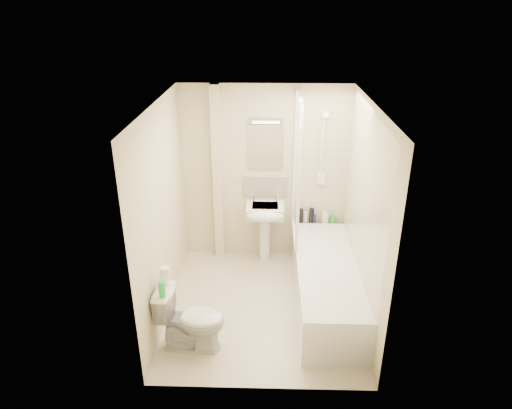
{
  "coord_description": "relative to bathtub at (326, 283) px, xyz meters",
  "views": [
    {
      "loc": [
        0.05,
        -4.44,
        3.36
      ],
      "look_at": [
        -0.08,
        0.2,
        1.24
      ],
      "focal_mm": 32.0,
      "sensor_mm": 36.0,
      "label": 1
    }
  ],
  "objects": [
    {
      "name": "tile_back",
      "position": [
        0.0,
        1.16,
        1.14
      ],
      "size": [
        0.7,
        0.01,
        1.75
      ],
      "primitive_type": "cube",
      "color": "beige",
      "rests_on": "wall_back"
    },
    {
      "name": "ceiling",
      "position": [
        -0.75,
        -0.07,
        2.11
      ],
      "size": [
        2.2,
        2.5,
        0.02
      ],
      "primitive_type": "cube",
      "color": "white",
      "rests_on": "wall_back"
    },
    {
      "name": "shower_fixture",
      "position": [
        -0.0,
        1.12,
        1.26
      ],
      "size": [
        0.1,
        0.16,
        0.99
      ],
      "color": "white",
      "rests_on": "wall_back"
    },
    {
      "name": "mirror",
      "position": [
        -0.73,
        1.16,
        1.29
      ],
      "size": [
        0.46,
        0.01,
        0.6
      ],
      "primitive_type": "cube",
      "color": "white",
      "rests_on": "wall_back"
    },
    {
      "name": "bottle_white_b",
      "position": [
        0.11,
        1.09,
        0.33
      ],
      "size": [
        0.05,
        0.05,
        0.15
      ],
      "primitive_type": "cylinder",
      "color": "silver",
      "rests_on": "bathtub"
    },
    {
      "name": "wall_left",
      "position": [
        -1.85,
        -0.07,
        0.91
      ],
      "size": [
        0.02,
        2.5,
        2.4
      ],
      "primitive_type": "cube",
      "color": "beige",
      "rests_on": "ground"
    },
    {
      "name": "toilet_roll_upper",
      "position": [
        -1.72,
        -0.68,
        0.57
      ],
      "size": [
        0.1,
        0.1,
        0.1
      ],
      "primitive_type": "cylinder",
      "color": "white",
      "rests_on": "toilet_roll_lower"
    },
    {
      "name": "bottle_black_a",
      "position": [
        -0.25,
        1.09,
        0.36
      ],
      "size": [
        0.06,
        0.06,
        0.2
      ],
      "primitive_type": "cylinder",
      "color": "black",
      "rests_on": "bathtub"
    },
    {
      "name": "toilet_roll_lower",
      "position": [
        -1.73,
        -0.7,
        0.47
      ],
      "size": [
        0.1,
        0.1,
        0.11
      ],
      "primitive_type": "cylinder",
      "color": "white",
      "rests_on": "toilet"
    },
    {
      "name": "strip_light",
      "position": [
        -0.73,
        1.14,
        1.66
      ],
      "size": [
        0.42,
        0.07,
        0.07
      ],
      "primitive_type": "cube",
      "color": "silver",
      "rests_on": "wall_back"
    },
    {
      "name": "shower_screen",
      "position": [
        -0.35,
        0.72,
        1.16
      ],
      "size": [
        0.04,
        0.92,
        1.8
      ],
      "color": "white",
      "rests_on": "bathtub"
    },
    {
      "name": "bottle_black_b",
      "position": [
        -0.1,
        1.09,
        0.36
      ],
      "size": [
        0.06,
        0.06,
        0.2
      ],
      "primitive_type": "cylinder",
      "color": "black",
      "rests_on": "bathtub"
    },
    {
      "name": "splashback",
      "position": [
        -0.73,
        1.17,
        0.74
      ],
      "size": [
        0.6,
        0.02,
        0.3
      ],
      "primitive_type": "cube",
      "color": "beige",
      "rests_on": "wall_back"
    },
    {
      "name": "bottle_blue",
      "position": [
        -0.06,
        1.09,
        0.32
      ],
      "size": [
        0.05,
        0.05,
        0.11
      ],
      "primitive_type": "cylinder",
      "color": "navy",
      "rests_on": "bathtub"
    },
    {
      "name": "floor",
      "position": [
        -0.75,
        -0.07,
        -0.29
      ],
      "size": [
        2.5,
        2.5,
        0.0
      ],
      "primitive_type": "plane",
      "color": "beige",
      "rests_on": "ground"
    },
    {
      "name": "pedestal_sink",
      "position": [
        -0.73,
        0.94,
        0.39
      ],
      "size": [
        0.5,
        0.47,
        0.96
      ],
      "color": "white",
      "rests_on": "ground"
    },
    {
      "name": "pipe_boxing",
      "position": [
        -1.37,
        1.12,
        0.91
      ],
      "size": [
        0.12,
        0.12,
        2.4
      ],
      "primitive_type": "cube",
      "color": "beige",
      "rests_on": "ground"
    },
    {
      "name": "tile_right",
      "position": [
        0.34,
        0.0,
        1.14
      ],
      "size": [
        0.01,
        2.1,
        1.75
      ],
      "primitive_type": "cube",
      "color": "beige",
      "rests_on": "wall_right"
    },
    {
      "name": "toilet",
      "position": [
        -1.47,
        -0.77,
        0.06
      ],
      "size": [
        0.51,
        0.75,
        0.7
      ],
      "primitive_type": "imported",
      "rotation": [
        0.0,
        0.0,
        1.49
      ],
      "color": "white",
      "rests_on": "ground"
    },
    {
      "name": "bathtub",
      "position": [
        0.0,
        0.0,
        0.0
      ],
      "size": [
        0.7,
        2.1,
        0.55
      ],
      "color": "white",
      "rests_on": "ground"
    },
    {
      "name": "bottle_cream",
      "position": [
        0.07,
        1.09,
        0.35
      ],
      "size": [
        0.06,
        0.06,
        0.17
      ],
      "primitive_type": "cylinder",
      "color": "beige",
      "rests_on": "bathtub"
    },
    {
      "name": "wall_back",
      "position": [
        -0.75,
        1.18,
        0.91
      ],
      "size": [
        2.2,
        0.02,
        2.4
      ],
      "primitive_type": "cube",
      "color": "beige",
      "rests_on": "ground"
    },
    {
      "name": "wall_right",
      "position": [
        0.35,
        -0.07,
        0.91
      ],
      "size": [
        0.02,
        2.5,
        2.4
      ],
      "primitive_type": "cube",
      "color": "beige",
      "rests_on": "ground"
    },
    {
      "name": "bottle_green",
      "position": [
        0.19,
        1.09,
        0.31
      ],
      "size": [
        0.07,
        0.07,
        0.1
      ],
      "primitive_type": "cylinder",
      "color": "green",
      "rests_on": "bathtub"
    },
    {
      "name": "green_bottle",
      "position": [
        -1.71,
        -0.87,
        0.5
      ],
      "size": [
        0.07,
        0.07,
        0.17
      ],
      "primitive_type": "cylinder",
      "color": "green",
      "rests_on": "toilet"
    },
    {
      "name": "bottle_white_a",
      "position": [
        -0.18,
        1.09,
        0.34
      ],
      "size": [
        0.05,
        0.05,
        0.16
      ],
      "primitive_type": "cylinder",
      "color": "silver",
      "rests_on": "bathtub"
    }
  ]
}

